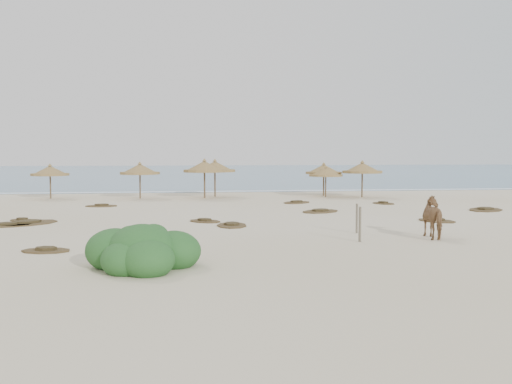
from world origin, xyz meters
TOP-DOWN VIEW (x-y plane):
  - ground at (0.00, 0.00)m, footprint 160.00×160.00m
  - ocean at (0.00, 75.00)m, footprint 200.00×100.00m
  - foam_line at (0.00, 26.00)m, footprint 70.00×0.60m
  - palapa_0 at (-12.71, 20.09)m, footprint 3.27×3.27m
  - palapa_1 at (-6.14, 19.43)m, footprint 3.48×3.48m
  - palapa_2 at (-1.36, 19.02)m, footprint 4.23×4.23m
  - palapa_3 at (-0.50, 20.38)m, footprint 3.54×3.54m
  - palapa_4 at (8.03, 20.02)m, footprint 3.74×3.74m
  - palapa_5 at (7.89, 18.86)m, footprint 3.01×3.01m
  - palapa_6 at (10.59, 18.26)m, footprint 4.02×4.02m
  - horse at (6.97, -2.18)m, footprint 1.02×2.02m
  - fence_post_near at (3.65, -2.71)m, footprint 0.12×0.12m
  - fence_post_far at (4.26, -0.41)m, footprint 0.11×0.11m
  - bush at (-4.27, -6.76)m, footprint 3.44×3.03m
  - scrub_0 at (-11.23, 4.01)m, footprint 2.50×1.88m
  - scrub_1 at (-10.44, 4.74)m, footprint 3.50×3.53m
  - scrub_2 at (-1.98, 4.41)m, footprint 2.06×2.04m
  - scrub_3 at (4.83, 8.21)m, footprint 3.03×2.88m
  - scrub_4 at (9.47, 3.06)m, footprint 2.12×2.39m
  - scrub_5 at (14.77, 7.85)m, footprint 3.22×3.30m
  - scrub_6 at (-8.14, 13.29)m, footprint 2.07×1.40m
  - scrub_7 at (4.65, 14.09)m, footprint 2.64×2.56m
  - scrub_8 at (-11.01, 5.95)m, footprint 1.73×1.61m
  - scrub_9 at (-0.79, 2.63)m, footprint 1.49×2.20m
  - scrub_10 at (10.25, 12.70)m, footprint 1.68×2.05m
  - scrub_11 at (-7.79, -3.35)m, footprint 1.86×1.38m

SIDE VIEW (x-z plane):
  - ground at x=0.00m, z-range 0.00..0.00m
  - ocean at x=0.00m, z-range 0.00..0.01m
  - foam_line at x=0.00m, z-range 0.00..0.01m
  - scrub_1 at x=-10.44m, z-range -0.03..0.13m
  - scrub_6 at x=-8.14m, z-range -0.03..0.13m
  - scrub_8 at x=-11.01m, z-range -0.03..0.13m
  - scrub_10 at x=10.25m, z-range -0.03..0.13m
  - scrub_2 at x=-1.98m, z-range -0.03..0.13m
  - scrub_3 at x=4.83m, z-range -0.03..0.13m
  - scrub_4 at x=9.47m, z-range -0.03..0.13m
  - scrub_5 at x=14.77m, z-range -0.03..0.13m
  - scrub_7 at x=4.65m, z-range -0.03..0.13m
  - scrub_11 at x=-7.79m, z-range -0.03..0.13m
  - scrub_0 at x=-11.23m, z-range -0.03..0.13m
  - scrub_9 at x=-0.79m, z-range -0.03..0.13m
  - bush at x=-4.27m, z-range -0.26..1.27m
  - fence_post_far at x=4.26m, z-range 0.00..1.26m
  - fence_post_near at x=3.65m, z-range 0.00..1.35m
  - horse at x=6.97m, z-range 0.00..1.67m
  - palapa_5 at x=7.89m, z-range 0.67..3.11m
  - palapa_0 at x=-12.71m, z-range 0.72..3.34m
  - palapa_4 at x=8.03m, z-range 0.73..3.39m
  - palapa_1 at x=-6.14m, z-range 0.76..3.51m
  - palapa_6 at x=10.59m, z-range 0.78..3.62m
  - palapa_3 at x=-0.50m, z-range 0.81..3.75m
  - palapa_2 at x=-1.36m, z-range 0.82..3.81m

